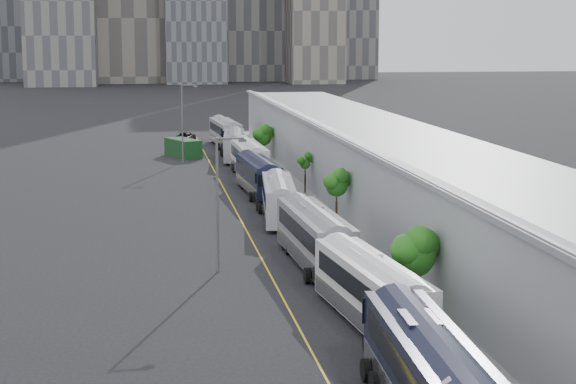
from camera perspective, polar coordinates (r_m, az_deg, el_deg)
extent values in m
cube|color=gray|center=(76.21, 5.72, -2.60)|extent=(10.00, 170.00, 0.12)
cube|color=gold|center=(74.37, -2.16, -2.89)|extent=(0.12, 160.00, 0.02)
cube|color=gray|center=(76.68, 8.66, -0.05)|extent=(12.00, 160.00, 6.80)
cube|color=gray|center=(76.33, 8.70, 1.77)|extent=(12.45, 160.40, 2.57)
cube|color=gray|center=(74.66, 4.39, 2.57)|extent=(0.30, 160.00, 0.40)
cube|color=black|center=(39.82, 8.40, -10.74)|extent=(3.42, 14.10, 3.39)
cube|color=black|center=(39.42, 8.51, -10.01)|extent=(3.41, 12.42, 1.15)
cube|color=black|center=(40.70, 7.80, -7.53)|extent=(1.50, 2.43, 0.32)
cube|color=white|center=(52.70, 4.96, -5.84)|extent=(3.93, 13.31, 3.18)
cube|color=black|center=(52.36, 5.02, -5.29)|extent=(3.83, 11.75, 1.08)
cube|color=silver|center=(52.97, 4.95, -6.90)|extent=(3.94, 13.06, 1.02)
cube|color=white|center=(53.71, 4.61, -3.63)|extent=(1.53, 2.34, 0.30)
cube|color=gray|center=(66.13, 1.59, -2.64)|extent=(3.33, 13.74, 3.30)
cube|color=black|center=(65.81, 1.62, -2.17)|extent=(3.31, 12.11, 1.12)
cube|color=silver|center=(66.35, 1.59, -3.53)|extent=(3.35, 13.47, 1.06)
cube|color=gray|center=(67.30, 1.36, -0.86)|extent=(1.46, 2.37, 0.31)
cube|color=#ADB1B8|center=(82.24, -0.56, -0.42)|extent=(3.71, 12.64, 3.02)
cube|color=black|center=(81.97, -0.55, -0.06)|extent=(3.62, 11.16, 1.03)
cube|color=silver|center=(82.41, -0.56, -1.08)|extent=(3.72, 12.39, 0.97)
cube|color=#ADB1B8|center=(83.39, -0.70, 0.87)|extent=(1.45, 2.22, 0.29)
cube|color=#161933|center=(96.12, -1.77, 1.01)|extent=(3.28, 12.88, 3.09)
cube|color=black|center=(95.85, -1.76, 1.32)|extent=(3.25, 11.36, 1.05)
cube|color=silver|center=(96.27, -1.77, 0.42)|extent=(3.30, 12.63, 0.99)
cube|color=#161933|center=(97.35, -1.88, 2.11)|extent=(1.40, 2.23, 0.29)
cube|color=white|center=(108.07, -2.32, 1.97)|extent=(3.02, 13.59, 3.28)
cube|color=black|center=(107.80, -2.31, 2.27)|extent=(3.04, 11.97, 1.11)
cube|color=silver|center=(108.21, -2.32, 1.42)|extent=(3.05, 13.32, 1.05)
cube|color=white|center=(109.41, -2.42, 3.01)|extent=(1.41, 2.32, 0.31)
cube|color=gray|center=(122.95, -3.21, 2.79)|extent=(3.80, 12.90, 3.08)
cube|color=black|center=(122.70, -3.20, 3.04)|extent=(3.71, 11.39, 1.05)
cube|color=silver|center=(123.07, -3.21, 2.33)|extent=(3.81, 12.65, 0.99)
cube|color=gray|center=(124.23, -3.28, 3.64)|extent=(1.48, 2.27, 0.29)
cube|color=#A1A3AB|center=(138.30, -3.74, 3.55)|extent=(3.64, 13.75, 3.29)
cube|color=black|center=(138.04, -3.74, 3.79)|extent=(3.59, 12.13, 1.12)
cube|color=silver|center=(138.41, -3.74, 3.12)|extent=(3.67, 13.48, 1.05)
cube|color=#A1A3AB|center=(139.69, -3.80, 4.35)|extent=(1.51, 2.39, 0.31)
cylinder|color=black|center=(55.78, 7.43, -5.21)|extent=(0.18, 0.18, 3.55)
sphere|color=#1F6216|center=(55.35, 7.47, -3.35)|extent=(2.54, 2.54, 2.54)
cylinder|color=black|center=(78.71, 2.89, -0.79)|extent=(0.18, 0.18, 3.90)
sphere|color=#1F6216|center=(78.41, 2.90, 0.58)|extent=(1.81, 1.81, 1.81)
cylinder|color=black|center=(96.06, 1.02, 0.86)|extent=(0.18, 0.18, 3.31)
sphere|color=#1F6216|center=(95.85, 1.02, 1.77)|extent=(1.05, 1.05, 1.05)
cylinder|color=black|center=(124.62, -1.50, 2.71)|extent=(0.18, 0.18, 3.02)
sphere|color=#1F6216|center=(124.45, -1.50, 3.45)|extent=(2.34, 2.34, 2.34)
cylinder|color=#59595E|center=(63.84, -4.21, -0.79)|extent=(0.18, 0.18, 9.07)
cylinder|color=#59595E|center=(63.30, -3.44, 3.19)|extent=(1.80, 0.14, 0.14)
cube|color=#59595E|center=(63.39, -2.72, 3.06)|extent=(0.50, 0.22, 0.18)
cylinder|color=#59595E|center=(120.58, -6.28, 4.05)|extent=(0.18, 0.18, 9.73)
cylinder|color=#59595E|center=(120.29, -5.89, 6.31)|extent=(1.80, 0.14, 0.14)
cube|color=#59595E|center=(120.34, -5.51, 6.25)|extent=(0.50, 0.22, 0.18)
cube|color=#123B18|center=(126.67, -6.24, 2.61)|extent=(4.81, 6.87, 2.35)
imported|color=black|center=(143.45, -6.20, 3.21)|extent=(4.16, 5.98, 1.52)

